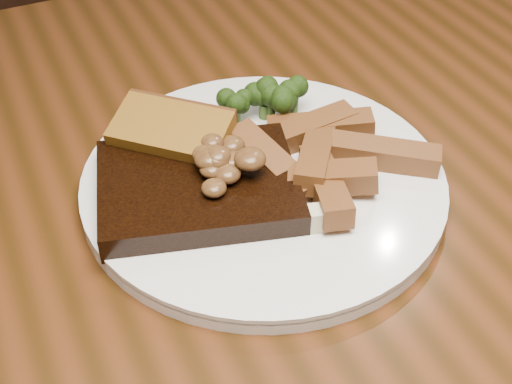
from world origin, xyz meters
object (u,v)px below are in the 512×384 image
(plate, at_px, (263,184))
(dining_table, at_px, (232,288))
(steak, at_px, (198,188))
(potato_wedges, at_px, (320,152))
(chair_far, at_px, (64,95))
(garlic_bread, at_px, (173,150))

(plate, bearing_deg, dining_table, -156.26)
(steak, height_order, potato_wedges, same)
(chair_far, bearing_deg, garlic_bread, 78.59)
(steak, bearing_deg, dining_table, -26.65)
(dining_table, xyz_separation_m, steak, (-0.02, 0.02, 0.12))
(dining_table, bearing_deg, potato_wedges, 10.43)
(dining_table, bearing_deg, garlic_bread, 105.64)
(steak, relative_size, potato_wedges, 1.31)
(dining_table, distance_m, plate, 0.11)
(steak, bearing_deg, garlic_bread, 106.42)
(chair_far, distance_m, plate, 0.77)
(chair_far, relative_size, garlic_bread, 8.15)
(steak, relative_size, garlic_bread, 1.62)
(chair_far, bearing_deg, dining_table, 80.23)
(dining_table, height_order, chair_far, chair_far)
(garlic_bread, bearing_deg, potato_wedges, 16.95)
(dining_table, relative_size, plate, 5.14)
(garlic_bread, bearing_deg, dining_table, -30.91)
(garlic_bread, bearing_deg, plate, 0.15)
(potato_wedges, bearing_deg, garlic_bread, 153.51)
(chair_far, distance_m, steak, 0.77)
(dining_table, height_order, plate, plate)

